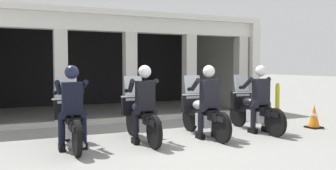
% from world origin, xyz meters
% --- Properties ---
extents(ground_plane, '(80.00, 80.00, 0.00)m').
position_xyz_m(ground_plane, '(0.00, 3.00, 0.00)').
color(ground_plane, gray).
extents(station_building, '(8.96, 4.96, 3.15)m').
position_xyz_m(station_building, '(-0.03, 5.65, 1.99)').
color(station_building, black).
rests_on(station_building, ground).
extents(kerb_strip, '(8.46, 0.24, 0.12)m').
position_xyz_m(kerb_strip, '(-0.03, 2.70, 0.06)').
color(kerb_strip, '#B7B5AD').
rests_on(kerb_strip, ground).
extents(motorcycle_far_left, '(0.62, 2.04, 1.35)m').
position_xyz_m(motorcycle_far_left, '(-2.14, 0.29, 0.50)').
color(motorcycle_far_left, black).
rests_on(motorcycle_far_left, ground).
extents(police_officer_far_left, '(0.63, 0.61, 1.58)m').
position_xyz_m(police_officer_far_left, '(-2.14, 0.01, 0.94)').
color(police_officer_far_left, black).
rests_on(police_officer_far_left, ground).
extents(motorcycle_center_left, '(0.62, 2.04, 1.35)m').
position_xyz_m(motorcycle_center_left, '(-0.71, 0.28, 0.50)').
color(motorcycle_center_left, black).
rests_on(motorcycle_center_left, ground).
extents(police_officer_center_left, '(0.63, 0.61, 1.58)m').
position_xyz_m(police_officer_center_left, '(-0.71, -0.00, 0.94)').
color(police_officer_center_left, black).
rests_on(police_officer_center_left, ground).
extents(motorcycle_center_right, '(0.62, 2.04, 1.35)m').
position_xyz_m(motorcycle_center_right, '(0.72, 0.18, 0.50)').
color(motorcycle_center_right, black).
rests_on(motorcycle_center_right, ground).
extents(police_officer_center_right, '(0.63, 0.61, 1.58)m').
position_xyz_m(police_officer_center_right, '(0.71, -0.10, 0.94)').
color(police_officer_center_right, black).
rests_on(police_officer_center_right, ground).
extents(motorcycle_far_right, '(0.62, 2.04, 1.35)m').
position_xyz_m(motorcycle_far_right, '(2.14, 0.24, 0.50)').
color(motorcycle_far_right, black).
rests_on(motorcycle_far_right, ground).
extents(police_officer_far_right, '(0.63, 0.61, 1.58)m').
position_xyz_m(police_officer_far_right, '(2.14, -0.05, 0.94)').
color(police_officer_far_right, black).
rests_on(police_officer_far_right, ground).
extents(traffic_cone_flank, '(0.34, 0.34, 0.59)m').
position_xyz_m(traffic_cone_flank, '(3.78, -0.13, 0.29)').
color(traffic_cone_flank, black).
rests_on(traffic_cone_flank, ground).
extents(bollard_kerbside, '(0.14, 0.14, 1.01)m').
position_xyz_m(bollard_kerbside, '(4.81, 2.39, 0.50)').
color(bollard_kerbside, yellow).
rests_on(bollard_kerbside, ground).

